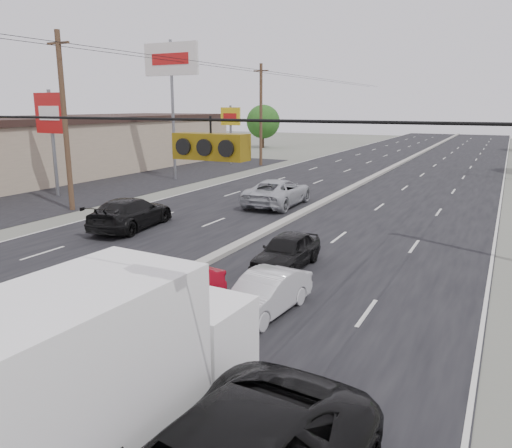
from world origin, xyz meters
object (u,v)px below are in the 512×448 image
object	(u,v)px
queue_car_b	(265,294)
pole_sign_mid	(51,119)
utility_pole_left_c	(261,115)
red_sedan	(160,296)
utility_pole_left_b	(65,121)
tree_left_far	(263,122)
oncoming_near	(131,213)
pole_sign_billboard	(171,68)
oncoming_far	(278,193)
box_truck	(99,369)
queue_car_a	(287,251)
pole_sign_far	(231,121)

from	to	relation	value
queue_car_b	pole_sign_mid	bearing A→B (deg)	156.89
utility_pole_left_c	red_sedan	xyz separation A→B (m)	(14.13, -35.08, -4.40)
utility_pole_left_b	queue_car_b	bearing A→B (deg)	-26.80
pole_sign_mid	tree_left_far	bearing A→B (deg)	96.79
utility_pole_left_c	oncoming_near	distance (m)	27.98
pole_sign_billboard	red_sedan	distance (m)	29.31
utility_pole_left_b	oncoming_far	xyz separation A→B (m)	(10.21, 6.70, -4.30)
pole_sign_billboard	tree_left_far	world-z (taller)	pole_sign_billboard
utility_pole_left_b	box_truck	xyz separation A→B (m)	(16.79, -15.15, -3.44)
queue_car_a	oncoming_far	bearing A→B (deg)	116.49
pole_sign_far	queue_car_a	distance (m)	35.03
oncoming_far	queue_car_a	bearing A→B (deg)	114.13
oncoming_far	utility_pole_left_b	bearing A→B (deg)	31.47
pole_sign_billboard	red_sedan	world-z (taller)	pole_sign_billboard
pole_sign_mid	box_truck	size ratio (longest dim) A/B	1.07
pole_sign_mid	pole_sign_far	size ratio (longest dim) A/B	1.17
box_truck	pole_sign_billboard	bearing A→B (deg)	126.42
pole_sign_billboard	red_sedan	bearing A→B (deg)	-55.05
utility_pole_left_b	queue_car_a	size ratio (longest dim) A/B	2.58
pole_sign_mid	oncoming_far	xyz separation A→B (m)	(14.71, 3.70, -4.30)
box_truck	oncoming_near	bearing A→B (deg)	131.65
pole_sign_billboard	pole_sign_mid	bearing A→B (deg)	-104.04
box_truck	queue_car_a	distance (m)	11.09
pole_sign_billboard	queue_car_b	world-z (taller)	pole_sign_billboard
pole_sign_far	queue_car_a	world-z (taller)	pole_sign_far
tree_left_far	red_sedan	xyz separation A→B (m)	(23.63, -55.08, -3.01)
utility_pole_left_b	pole_sign_far	distance (m)	25.25
utility_pole_left_c	pole_sign_billboard	bearing A→B (deg)	-99.46
utility_pole_left_b	queue_car_b	distance (m)	19.16
red_sedan	queue_car_a	bearing A→B (deg)	83.80
pole_sign_mid	queue_car_b	xyz separation A→B (m)	(21.12, -11.40, -4.50)
oncoming_near	pole_sign_billboard	bearing A→B (deg)	-69.09
red_sedan	queue_car_b	size ratio (longest dim) A/B	1.16
queue_car_b	tree_left_far	bearing A→B (deg)	121.31
pole_sign_billboard	pole_sign_far	size ratio (longest dim) A/B	1.83
utility_pole_left_c	box_truck	distance (m)	43.66
pole_sign_mid	queue_car_b	world-z (taller)	pole_sign_mid
tree_left_far	oncoming_near	distance (m)	49.57
utility_pole_left_b	pole_sign_mid	size ratio (longest dim) A/B	1.43
utility_pole_left_c	oncoming_far	world-z (taller)	utility_pole_left_c
pole_sign_billboard	queue_car_b	distance (m)	29.54
queue_car_b	utility_pole_left_c	bearing A→B (deg)	121.70
pole_sign_far	oncoming_near	world-z (taller)	pole_sign_far
queue_car_a	red_sedan	bearing A→B (deg)	-102.52
queue_car_a	pole_sign_billboard	bearing A→B (deg)	136.11
utility_pole_left_c	pole_sign_far	distance (m)	3.57
utility_pole_left_b	oncoming_near	size ratio (longest dim) A/B	1.87
pole_sign_billboard	pole_sign_far	bearing A→B (deg)	97.13
tree_left_far	oncoming_near	world-z (taller)	tree_left_far
red_sedan	oncoming_near	world-z (taller)	oncoming_near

